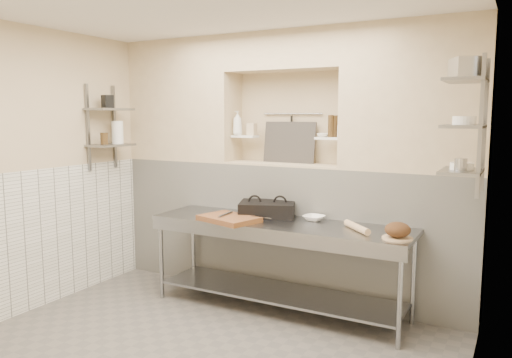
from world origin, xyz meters
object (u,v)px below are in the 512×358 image
Objects in this scene: bowl_alcove at (323,135)px; jug_left at (117,132)px; prep_table at (278,248)px; bottle_soap at (238,123)px; bread_loaf at (398,230)px; panini_press at (267,209)px; cutting_board at (229,219)px; mixing_bowl at (314,218)px; rolling_pin at (357,227)px.

jug_left is at bearing -165.90° from bowl_alcove.
prep_table is 9.67× the size of bottle_soap.
prep_table is at bearing -113.45° from bowl_alcove.
bread_loaf is 1.38m from bowl_alcove.
bowl_alcove is 2.34m from jug_left.
bottle_soap is 1.05× the size of jug_left.
bottle_soap is (-0.54, 0.33, 0.87)m from panini_press.
cutting_board is (-0.23, -0.38, -0.05)m from panini_press.
cutting_board is 1.79m from jug_left.
prep_table is at bearing -139.67° from mixing_bowl.
bottle_soap is at bearing 145.81° from prep_table.
panini_press is at bearing -142.40° from bowl_alcove.
bowl_alcove is at bearing 16.18° from panini_press.
bottle_soap reaches higher than cutting_board.
rolling_pin reaches higher than prep_table.
panini_press is 1.61× the size of rolling_pin.
prep_table is at bearing 173.81° from bread_loaf.
jug_left is (-2.03, -0.03, 1.10)m from prep_table.
bread_loaf is at bearing -34.34° from panini_press.
jug_left is at bearing -173.59° from mixing_bowl.
prep_table is 12.57× the size of mixing_bowl.
mixing_bowl is 1.70× the size of bowl_alcove.
cutting_board is 1.25m from rolling_pin.
jug_left is (-1.59, 0.17, 0.82)m from cutting_board.
bottle_soap is at bearing 161.55° from bread_loaf.
bowl_alcove is (0.69, 0.74, 0.81)m from cutting_board.
bowl_alcove is (-0.94, 0.67, 0.75)m from bread_loaf.
bowl_alcove is at bearing 66.55° from prep_table.
jug_left is (-2.27, -0.57, 0.01)m from bowl_alcove.
panini_press is (-0.22, 0.19, 0.33)m from prep_table.
bottle_soap reaches higher than bowl_alcove.
prep_table is 0.44m from panini_press.
bread_loaf is at bearing -18.45° from bottle_soap.
bread_loaf reaches higher than cutting_board.
panini_press reaches higher than bread_loaf.
prep_table is 4.66× the size of cutting_board.
panini_press is 1.19× the size of cutting_board.
prep_table is 1.23m from bread_loaf.
prep_table is 0.56m from cutting_board.
cutting_board is 0.84m from mixing_bowl.
rolling_pin is at bearing 9.15° from cutting_board.
jug_left is (-1.81, -0.22, 0.77)m from panini_press.
prep_table is at bearing -62.41° from panini_press.
cutting_board is 2.07× the size of bottle_soap.
jug_left is at bearing -179.36° from rolling_pin.
prep_table is at bearing -34.19° from bottle_soap.
mixing_bowl is at bearing 6.41° from jug_left.
panini_press is 1.98m from jug_left.
bottle_soap is (-1.54, 0.51, 0.92)m from rolling_pin.
panini_press is at bearing 169.48° from rolling_pin.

